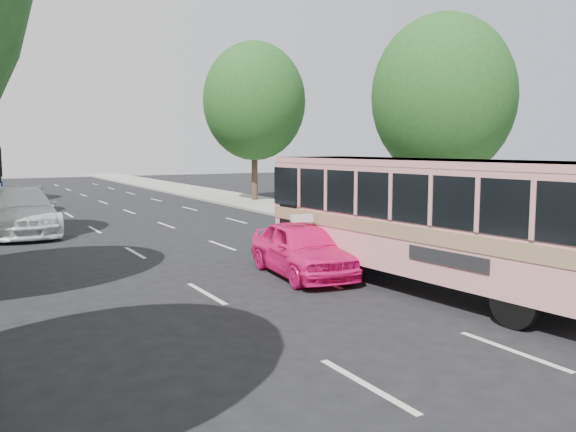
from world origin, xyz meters
TOP-DOWN VIEW (x-y plane):
  - ground at (0.00, 0.00)m, footprint 120.00×120.00m
  - sidewalk_right at (8.50, 20.00)m, footprint 4.00×90.00m
  - tree_right_near at (8.78, 7.94)m, footprint 5.10×5.10m
  - tree_right_far at (9.08, 23.94)m, footprint 6.00×6.00m
  - pink_bus at (2.79, 2.09)m, footprint 3.15×9.51m
  - pink_taxi at (0.93, 4.63)m, footprint 2.11×4.23m
  - white_pickup at (-4.50, 16.11)m, footprint 2.56×5.96m
  - taxi_roof_sign at (0.93, 4.63)m, footprint 0.57×0.24m

SIDE VIEW (x-z plane):
  - ground at x=0.00m, z-range 0.00..0.00m
  - sidewalk_right at x=8.50m, z-range 0.00..0.12m
  - pink_taxi at x=0.93m, z-range 0.00..1.38m
  - white_pickup at x=-4.50m, z-range 0.00..1.71m
  - taxi_roof_sign at x=0.93m, z-range 1.38..1.56m
  - pink_bus at x=2.79m, z-range 0.36..3.34m
  - tree_right_near at x=8.78m, z-range 1.23..9.18m
  - tree_right_far at x=9.08m, z-range 1.45..10.80m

